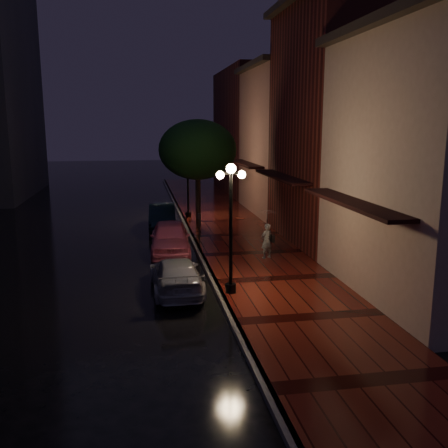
{
  "coord_description": "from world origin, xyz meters",
  "views": [
    {
      "loc": [
        -2.59,
        -20.67,
        5.71
      ],
      "look_at": [
        1.05,
        0.38,
        1.4
      ],
      "focal_mm": 40.0,
      "sensor_mm": 36.0,
      "label": 1
    }
  ],
  "objects_px": {
    "street_tree": "(198,152)",
    "woman_with_umbrella": "(267,226)",
    "silver_car": "(176,275)",
    "pink_car": "(170,238)",
    "streetlamp_near": "(231,221)",
    "streetlamp_far": "(188,177)",
    "parking_meter": "(200,226)",
    "navy_car": "(162,216)"
  },
  "relations": [
    {
      "from": "streetlamp_near",
      "to": "parking_meter",
      "type": "xyz_separation_m",
      "value": [
        -0.2,
        6.79,
        -1.54
      ]
    },
    {
      "from": "streetlamp_near",
      "to": "pink_car",
      "type": "xyz_separation_m",
      "value": [
        -1.61,
        6.07,
        -1.87
      ]
    },
    {
      "from": "pink_car",
      "to": "navy_car",
      "type": "height_order",
      "value": "pink_car"
    },
    {
      "from": "pink_car",
      "to": "parking_meter",
      "type": "height_order",
      "value": "parking_meter"
    },
    {
      "from": "silver_car",
      "to": "streetlamp_near",
      "type": "bearing_deg",
      "value": 154.13
    },
    {
      "from": "woman_with_umbrella",
      "to": "streetlamp_far",
      "type": "bearing_deg",
      "value": -100.9
    },
    {
      "from": "street_tree",
      "to": "parking_meter",
      "type": "height_order",
      "value": "street_tree"
    },
    {
      "from": "navy_car",
      "to": "parking_meter",
      "type": "bearing_deg",
      "value": -70.51
    },
    {
      "from": "streetlamp_near",
      "to": "parking_meter",
      "type": "bearing_deg",
      "value": 91.69
    },
    {
      "from": "silver_car",
      "to": "woman_with_umbrella",
      "type": "distance_m",
      "value": 5.27
    },
    {
      "from": "pink_car",
      "to": "streetlamp_near",
      "type": "bearing_deg",
      "value": -72.11
    },
    {
      "from": "street_tree",
      "to": "navy_car",
      "type": "xyz_separation_m",
      "value": [
        -1.94,
        0.75,
        -3.58
      ]
    },
    {
      "from": "pink_car",
      "to": "silver_car",
      "type": "bearing_deg",
      "value": -88.59
    },
    {
      "from": "street_tree",
      "to": "woman_with_umbrella",
      "type": "relative_size",
      "value": 2.8
    },
    {
      "from": "street_tree",
      "to": "pink_car",
      "type": "xyz_separation_m",
      "value": [
        -1.87,
        -4.92,
        -3.52
      ]
    },
    {
      "from": "navy_car",
      "to": "silver_car",
      "type": "xyz_separation_m",
      "value": [
        -0.08,
        -10.93,
        -0.07
      ]
    },
    {
      "from": "streetlamp_far",
      "to": "parking_meter",
      "type": "xyz_separation_m",
      "value": [
        -0.2,
        -7.21,
        -1.54
      ]
    },
    {
      "from": "streetlamp_far",
      "to": "pink_car",
      "type": "xyz_separation_m",
      "value": [
        -1.61,
        -7.93,
        -1.87
      ]
    },
    {
      "from": "silver_car",
      "to": "parking_meter",
      "type": "distance_m",
      "value": 6.2
    },
    {
      "from": "streetlamp_far",
      "to": "street_tree",
      "type": "distance_m",
      "value": 3.44
    },
    {
      "from": "navy_car",
      "to": "woman_with_umbrella",
      "type": "height_order",
      "value": "woman_with_umbrella"
    },
    {
      "from": "navy_car",
      "to": "woman_with_umbrella",
      "type": "relative_size",
      "value": 1.96
    },
    {
      "from": "street_tree",
      "to": "navy_car",
      "type": "distance_m",
      "value": 4.14
    },
    {
      "from": "parking_meter",
      "to": "silver_car",
      "type": "bearing_deg",
      "value": -111.32
    },
    {
      "from": "navy_car",
      "to": "streetlamp_far",
      "type": "bearing_deg",
      "value": 56.12
    },
    {
      "from": "pink_car",
      "to": "navy_car",
      "type": "relative_size",
      "value": 1.05
    },
    {
      "from": "street_tree",
      "to": "silver_car",
      "type": "bearing_deg",
      "value": -101.21
    },
    {
      "from": "streetlamp_near",
      "to": "street_tree",
      "type": "xyz_separation_m",
      "value": [
        0.26,
        10.99,
        1.64
      ]
    },
    {
      "from": "navy_car",
      "to": "woman_with_umbrella",
      "type": "distance_m",
      "value": 8.7
    },
    {
      "from": "streetlamp_near",
      "to": "silver_car",
      "type": "xyz_separation_m",
      "value": [
        -1.76,
        0.81,
        -2.01
      ]
    },
    {
      "from": "streetlamp_far",
      "to": "silver_car",
      "type": "bearing_deg",
      "value": -97.6
    },
    {
      "from": "street_tree",
      "to": "woman_with_umbrella",
      "type": "height_order",
      "value": "street_tree"
    },
    {
      "from": "navy_car",
      "to": "silver_car",
      "type": "bearing_deg",
      "value": -87.59
    },
    {
      "from": "street_tree",
      "to": "pink_car",
      "type": "relative_size",
      "value": 1.36
    },
    {
      "from": "streetlamp_near",
      "to": "woman_with_umbrella",
      "type": "relative_size",
      "value": 2.08
    },
    {
      "from": "streetlamp_far",
      "to": "parking_meter",
      "type": "distance_m",
      "value": 7.37
    },
    {
      "from": "pink_car",
      "to": "woman_with_umbrella",
      "type": "height_order",
      "value": "woman_with_umbrella"
    },
    {
      "from": "streetlamp_near",
      "to": "woman_with_umbrella",
      "type": "bearing_deg",
      "value": 60.48
    },
    {
      "from": "pink_car",
      "to": "parking_meter",
      "type": "xyz_separation_m",
      "value": [
        1.41,
        0.73,
        0.33
      ]
    },
    {
      "from": "streetlamp_near",
      "to": "street_tree",
      "type": "relative_size",
      "value": 0.74
    },
    {
      "from": "silver_car",
      "to": "woman_with_umbrella",
      "type": "relative_size",
      "value": 1.98
    },
    {
      "from": "parking_meter",
      "to": "pink_car",
      "type": "bearing_deg",
      "value": -159.5
    }
  ]
}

